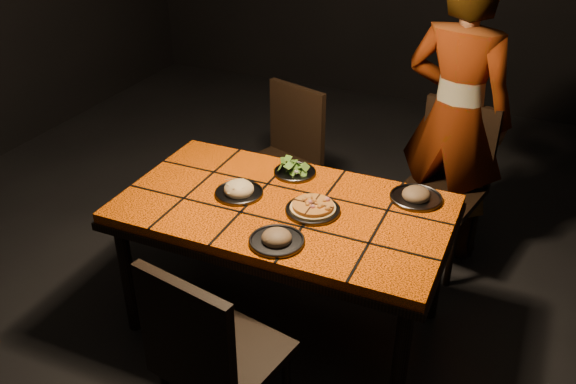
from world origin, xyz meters
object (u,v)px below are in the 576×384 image
at_px(chair_near, 209,353).
at_px(plate_pizza, 313,208).
at_px(dining_table, 284,218).
at_px(plate_pasta, 239,191).
at_px(chair_far_left, 286,151).
at_px(diner, 456,116).
at_px(chair_far_right, 448,175).

bearing_deg(chair_near, plate_pizza, -85.22).
distance_m(dining_table, plate_pasta, 0.27).
distance_m(dining_table, chair_far_left, 0.99).
relative_size(dining_table, plate_pasta, 6.65).
xyz_separation_m(dining_table, chair_far_left, (-0.39, 0.90, -0.12)).
height_order(diner, plate_pizza, diner).
relative_size(chair_far_left, plate_pasta, 3.96).
relative_size(chair_far_left, diner, 0.54).
xyz_separation_m(chair_far_right, diner, (-0.02, 0.12, 0.33)).
height_order(chair_far_left, plate_pasta, chair_far_left).
bearing_deg(chair_far_left, chair_far_right, 22.76).
xyz_separation_m(dining_table, diner, (0.61, 1.10, 0.22)).
height_order(dining_table, chair_near, chair_near).
bearing_deg(chair_near, dining_table, -74.92).
bearing_deg(plate_pasta, plate_pizza, -0.22).
relative_size(dining_table, diner, 0.91).
bearing_deg(plate_pizza, plate_pasta, 179.78).
relative_size(dining_table, chair_far_left, 1.68).
height_order(chair_near, chair_far_right, chair_far_right).
distance_m(chair_near, chair_far_left, 1.81).
distance_m(plate_pizza, plate_pasta, 0.40).
bearing_deg(chair_far_left, diner, 29.34).
bearing_deg(chair_near, chair_far_right, -96.28).
relative_size(chair_far_right, diner, 0.55).
xyz_separation_m(diner, plate_pasta, (-0.86, -1.10, -0.12)).
bearing_deg(plate_pasta, dining_table, 0.67).
distance_m(diner, plate_pasta, 1.40).
height_order(chair_near, plate_pasta, chair_near).
bearing_deg(chair_far_right, chair_far_left, -163.99).
bearing_deg(dining_table, plate_pasta, -179.33).
xyz_separation_m(dining_table, plate_pizza, (0.15, -0.00, 0.10)).
relative_size(chair_far_left, plate_pizza, 3.63).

